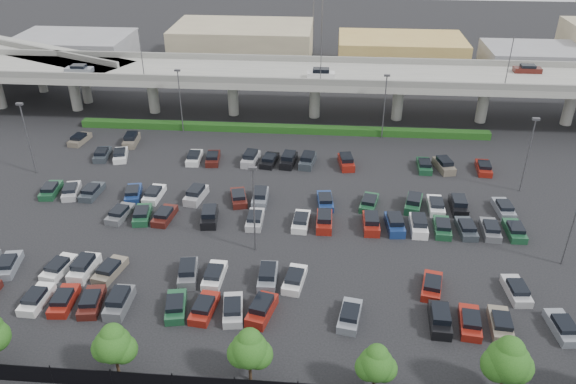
% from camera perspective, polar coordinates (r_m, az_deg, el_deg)
% --- Properties ---
extents(ground, '(280.00, 280.00, 0.00)m').
position_cam_1_polar(ground, '(69.36, -2.47, -2.06)').
color(ground, black).
extents(overpass, '(150.00, 13.00, 15.80)m').
position_cam_1_polar(overpass, '(95.57, -0.41, 11.63)').
color(overpass, gray).
rests_on(overpass, ground).
extents(on_ramp, '(50.93, 30.13, 8.80)m').
position_cam_1_polar(on_ramp, '(121.56, -25.74, 12.64)').
color(on_ramp, gray).
rests_on(on_ramp, ground).
extents(hedge, '(66.00, 1.60, 1.10)m').
position_cam_1_polar(hedge, '(91.27, -0.64, 6.44)').
color(hedge, '#154213').
rests_on(hedge, ground).
extents(tree_row, '(65.07, 3.66, 5.94)m').
position_cam_1_polar(tree_row, '(46.37, -5.64, -15.59)').
color(tree_row, '#332316').
rests_on(tree_row, ground).
extents(parked_cars, '(62.98, 41.65, 1.67)m').
position_cam_1_polar(parked_cars, '(66.28, -3.07, -3.09)').
color(parked_cars, black).
rests_on(parked_cars, ground).
extents(light_poles, '(66.90, 48.38, 10.30)m').
position_cam_1_polar(light_poles, '(68.68, -5.81, 3.40)').
color(light_poles, '#4D4D52').
rests_on(light_poles, ground).
extents(distant_buildings, '(138.00, 24.00, 9.00)m').
position_cam_1_polar(distant_buildings, '(124.86, 6.76, 14.18)').
color(distant_buildings, gray).
rests_on(distant_buildings, ground).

